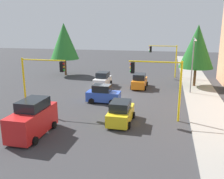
# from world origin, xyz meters

# --- Properties ---
(ground_plane) EXTENTS (120.00, 120.00, 0.00)m
(ground_plane) POSITION_xyz_m (0.00, 0.00, 0.00)
(ground_plane) COLOR #353538
(sidewalk_kerb) EXTENTS (80.00, 4.00, 0.15)m
(sidewalk_kerb) POSITION_xyz_m (-5.00, 10.50, 0.07)
(sidewalk_kerb) COLOR gray
(sidewalk_kerb) RESTS_ON ground
(lane_arrow_near) EXTENTS (2.40, 1.10, 1.10)m
(lane_arrow_near) POSITION_xyz_m (11.51, -3.00, 0.01)
(lane_arrow_near) COLOR silver
(lane_arrow_near) RESTS_ON ground
(traffic_signal_near_left) EXTENTS (0.36, 4.59, 5.36)m
(traffic_signal_near_left) POSITION_xyz_m (6.00, 5.65, 3.81)
(traffic_signal_near_left) COLOR yellow
(traffic_signal_near_left) RESTS_ON ground
(traffic_signal_near_right) EXTENTS (0.36, 4.59, 5.20)m
(traffic_signal_near_right) POSITION_xyz_m (6.00, -5.62, 3.71)
(traffic_signal_near_right) COLOR yellow
(traffic_signal_near_right) RESTS_ON ground
(traffic_signal_far_left) EXTENTS (0.36, 4.59, 5.27)m
(traffic_signal_far_left) POSITION_xyz_m (-14.00, 5.63, 3.75)
(traffic_signal_far_left) COLOR yellow
(traffic_signal_far_left) RESTS_ON ground
(street_lamp_curbside) EXTENTS (2.15, 0.28, 7.00)m
(street_lamp_curbside) POSITION_xyz_m (-3.61, 9.20, 4.35)
(street_lamp_curbside) COLOR slate
(street_lamp_curbside) RESTS_ON ground
(tree_opposite_side) EXTENTS (4.81, 4.81, 8.81)m
(tree_opposite_side) POSITION_xyz_m (-12.00, -11.00, 5.80)
(tree_opposite_side) COLOR brown
(tree_opposite_side) RESTS_ON ground
(tree_roadside_mid) EXTENTS (4.61, 4.61, 8.45)m
(tree_roadside_mid) POSITION_xyz_m (-8.00, 10.00, 5.55)
(tree_roadside_mid) COLOR brown
(tree_roadside_mid) RESTS_ON ground
(delivery_van_red) EXTENTS (4.80, 2.22, 2.77)m
(delivery_van_red) POSITION_xyz_m (11.43, -3.49, 1.28)
(delivery_van_red) COLOR red
(delivery_van_red) RESTS_ON ground
(car_blue) EXTENTS (1.93, 3.66, 1.98)m
(car_blue) POSITION_xyz_m (2.00, -0.46, 0.89)
(car_blue) COLOR blue
(car_blue) RESTS_ON ground
(car_yellow) EXTENTS (4.00, 2.11, 1.98)m
(car_yellow) POSITION_xyz_m (7.45, 2.60, 0.90)
(car_yellow) COLOR yellow
(car_yellow) RESTS_ON ground
(car_white) EXTENTS (3.84, 2.09, 1.98)m
(car_white) POSITION_xyz_m (-5.46, -2.56, 0.90)
(car_white) COLOR white
(car_white) RESTS_ON ground
(car_orange) EXTENTS (4.11, 2.07, 1.98)m
(car_orange) POSITION_xyz_m (-5.64, 2.63, 0.90)
(car_orange) COLOR orange
(car_orange) RESTS_ON ground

